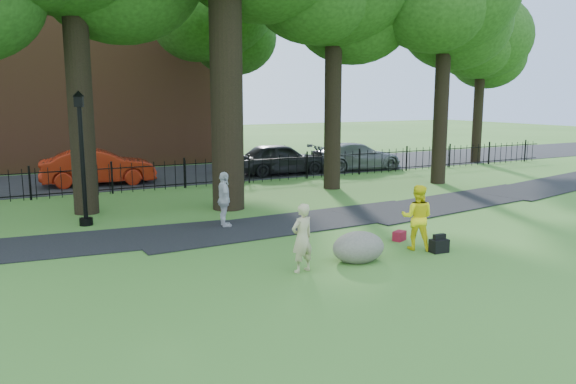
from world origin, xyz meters
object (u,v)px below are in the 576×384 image
woman (302,238)px  boulder (358,245)px  man (417,217)px  lamppost (82,160)px  red_sedan (98,167)px

woman → boulder: size_ratio=1.18×
man → boulder: size_ratio=1.27×
woman → man: (3.51, 0.27, 0.06)m
boulder → lamppost: 8.81m
man → red_sedan: 15.71m
red_sedan → man: bearing=-154.1°
red_sedan → woman: bearing=-167.1°
woman → red_sedan: 15.14m
woman → lamppost: (-3.58, 7.06, 1.20)m
lamppost → red_sedan: lamppost is taller
lamppost → boulder: bearing=-35.9°
man → lamppost: bearing=-0.1°
man → woman: bearing=48.1°
woman → lamppost: lamppost is taller
red_sedan → lamppost: bearing=173.8°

